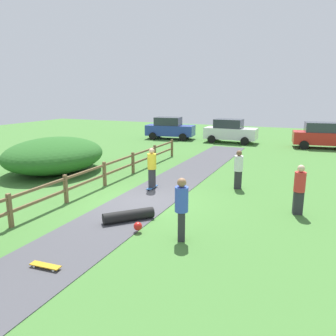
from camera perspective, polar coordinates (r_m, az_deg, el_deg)
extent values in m
plane|color=#427533|center=(13.03, -4.37, -5.74)|extent=(60.00, 60.00, 0.00)
cube|color=#47474C|center=(13.02, -4.37, -5.70)|extent=(2.40, 28.00, 0.02)
cube|color=brown|center=(11.56, -25.36, -6.59)|extent=(0.12, 0.12, 1.10)
cube|color=brown|center=(13.28, -17.04, -3.44)|extent=(0.12, 0.12, 1.10)
cube|color=brown|center=(15.24, -10.77, -0.99)|extent=(0.12, 0.12, 1.10)
cube|color=brown|center=(17.36, -5.99, 0.88)|extent=(0.12, 0.12, 1.10)
cube|color=brown|center=(19.58, -2.27, 2.34)|extent=(0.12, 0.12, 1.10)
cube|color=brown|center=(21.89, 0.68, 3.48)|extent=(0.12, 0.12, 1.10)
cube|color=brown|center=(14.25, -13.68, -2.33)|extent=(0.08, 18.00, 0.09)
cube|color=brown|center=(14.14, -13.78, -0.57)|extent=(0.08, 18.00, 0.09)
ellipsoid|color=#286023|center=(18.49, -18.82, 2.12)|extent=(4.66, 5.59, 1.81)
cube|color=#265999|center=(14.57, -2.72, -3.29)|extent=(0.20, 0.80, 0.02)
cylinder|color=silver|center=(14.85, -2.50, -3.13)|extent=(0.03, 0.06, 0.06)
cylinder|color=silver|center=(14.79, -1.98, -3.20)|extent=(0.03, 0.06, 0.06)
cylinder|color=silver|center=(14.37, -3.49, -3.70)|extent=(0.03, 0.06, 0.06)
cylinder|color=silver|center=(14.31, -2.95, -3.77)|extent=(0.03, 0.06, 0.06)
cube|color=#2D2D33|center=(14.46, -2.74, -1.72)|extent=(0.20, 0.32, 0.80)
cylinder|color=yellow|center=(14.29, -2.77, 1.14)|extent=(0.38, 0.38, 0.67)
sphere|color=tan|center=(14.20, -2.79, 2.93)|extent=(0.24, 0.24, 0.24)
cylinder|color=black|center=(11.12, -6.72, -8.05)|extent=(1.42, 1.48, 0.36)
sphere|color=red|center=(10.26, -5.16, -9.86)|extent=(0.26, 0.26, 0.26)
cube|color=#BF8C19|center=(8.87, -20.18, -15.32)|extent=(0.81, 0.26, 0.02)
cylinder|color=silver|center=(8.77, -18.37, -15.80)|extent=(0.06, 0.03, 0.06)
cylinder|color=silver|center=(8.67, -19.00, -16.20)|extent=(0.06, 0.03, 0.06)
cylinder|color=silver|center=(9.10, -21.26, -14.94)|extent=(0.06, 0.03, 0.06)
cylinder|color=silver|center=(9.01, -21.90, -15.31)|extent=(0.06, 0.03, 0.06)
cube|color=#2D2D33|center=(14.89, 11.83, -1.98)|extent=(0.36, 0.27, 0.80)
cylinder|color=white|center=(14.72, 11.96, 0.77)|extent=(0.46, 0.46, 0.66)
sphere|color=brown|center=(14.63, 12.04, 2.49)|extent=(0.24, 0.24, 0.24)
cube|color=#2D2D33|center=(9.68, 2.29, -9.79)|extent=(0.31, 0.37, 0.86)
cylinder|color=blue|center=(9.40, 2.33, -5.35)|extent=(0.50, 0.50, 0.72)
sphere|color=#9E704C|center=(9.26, 2.36, -2.48)|extent=(0.26, 0.26, 0.26)
cube|color=#2D2D33|center=(12.43, 21.28, -5.56)|extent=(0.36, 0.28, 0.82)
cylinder|color=red|center=(12.22, 21.57, -2.20)|extent=(0.47, 0.47, 0.68)
sphere|color=beige|center=(12.12, 21.76, -0.08)|extent=(0.25, 0.25, 0.25)
cube|color=#283D99|center=(29.76, 0.40, 6.45)|extent=(4.39, 2.25, 0.90)
cube|color=#2D333D|center=(29.73, 0.03, 8.00)|extent=(2.39, 1.84, 0.70)
cylinder|color=black|center=(30.33, 3.31, 5.70)|extent=(0.67, 0.32, 0.64)
cylinder|color=black|center=(28.63, 2.53, 5.27)|extent=(0.67, 0.32, 0.64)
cylinder|color=black|center=(31.03, -1.58, 5.88)|extent=(0.67, 0.32, 0.64)
cylinder|color=black|center=(29.37, -2.62, 5.47)|extent=(0.67, 0.32, 0.64)
cube|color=red|center=(27.36, 24.90, 4.66)|extent=(4.40, 2.27, 0.90)
cube|color=#2D333D|center=(27.24, 24.65, 6.36)|extent=(2.40, 1.85, 0.70)
cylinder|color=black|center=(28.10, 21.83, 4.20)|extent=(0.67, 0.33, 0.64)
cylinder|color=black|center=(26.37, 22.20, 3.65)|extent=(0.67, 0.33, 0.64)
cube|color=silver|center=(28.07, 10.63, 5.83)|extent=(4.20, 1.71, 0.90)
cube|color=#2D333D|center=(28.03, 10.30, 7.48)|extent=(2.20, 1.57, 0.70)
cylinder|color=black|center=(28.71, 13.63, 4.94)|extent=(0.64, 0.24, 0.64)
cylinder|color=black|center=(27.00, 12.94, 4.48)|extent=(0.64, 0.24, 0.64)
cylinder|color=black|center=(29.31, 8.42, 5.33)|extent=(0.64, 0.24, 0.64)
cylinder|color=black|center=(27.63, 7.43, 4.89)|extent=(0.64, 0.24, 0.64)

